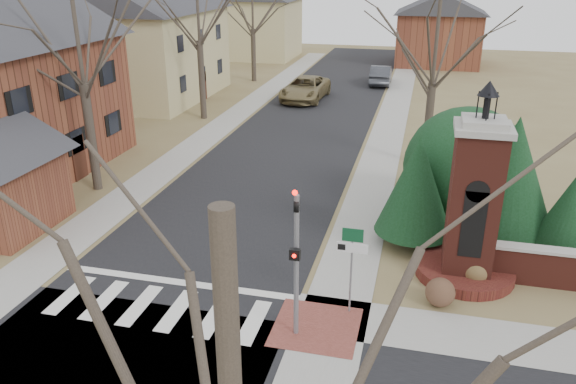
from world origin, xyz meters
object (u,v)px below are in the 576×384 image
(sign_post, at_px, (352,254))
(brick_gate_monument, at_px, (472,216))
(pickup_truck, at_px, (305,88))
(distant_car, at_px, (381,75))
(traffic_signal_pole, at_px, (296,252))

(sign_post, distance_m, brick_gate_monument, 4.55)
(pickup_truck, distance_m, distant_car, 8.82)
(sign_post, bearing_deg, distant_car, 93.67)
(distant_car, bearing_deg, sign_post, 91.86)
(traffic_signal_pole, xyz_separation_m, distant_car, (-0.90, 35.60, -1.80))
(brick_gate_monument, distance_m, distant_car, 31.71)
(traffic_signal_pole, height_order, distant_car, traffic_signal_pole)
(distant_car, bearing_deg, traffic_signal_pole, 89.64)
(sign_post, distance_m, distant_car, 34.28)
(traffic_signal_pole, relative_size, pickup_truck, 0.74)
(traffic_signal_pole, distance_m, sign_post, 2.02)
(pickup_truck, bearing_deg, distant_car, 58.09)
(traffic_signal_pole, xyz_separation_m, sign_post, (1.29, 1.41, -0.64))
(sign_post, distance_m, pickup_truck, 27.90)
(traffic_signal_pole, xyz_separation_m, brick_gate_monument, (4.70, 4.42, -0.42))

